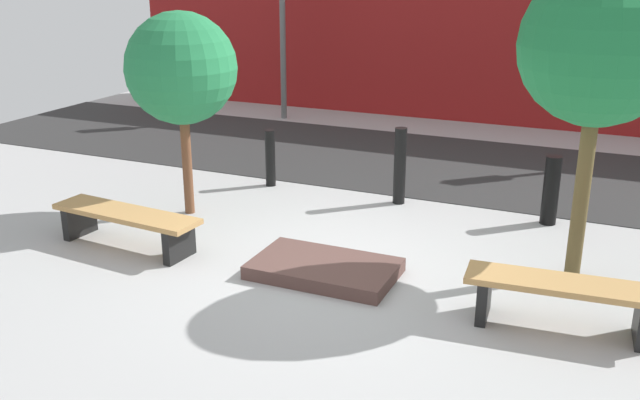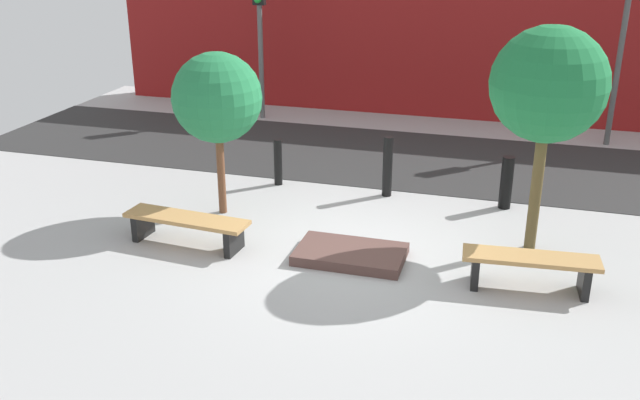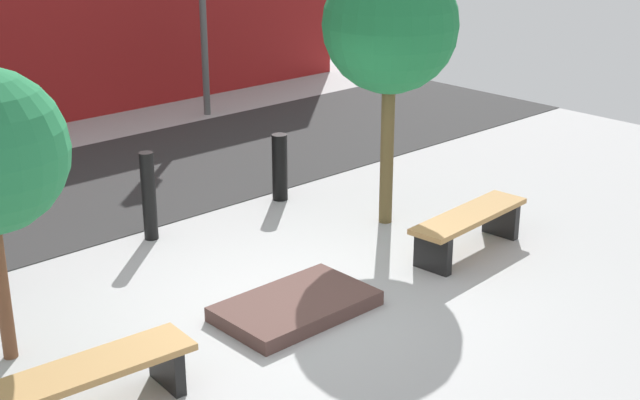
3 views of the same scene
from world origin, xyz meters
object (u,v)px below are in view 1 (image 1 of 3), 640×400
bench_left (126,221)px  bollard_left (400,166)px  traffic_light_west (282,2)px  bollard_far_left (270,158)px  bench_right (562,295)px  tree_behind_left_bench (181,69)px  bollard_center (551,190)px  tree_behind_right_bench (600,47)px  planter_bed (324,269)px

bench_left → bollard_left: bollard_left is taller
bench_left → traffic_light_west: bearing=106.4°
bollard_far_left → bollard_left: 2.01m
bench_left → bench_right: 4.89m
bollard_far_left → bollard_left: bollard_left is taller
tree_behind_left_bench → bollard_center: bearing=18.7°
tree_behind_right_bench → bollard_left: tree_behind_right_bench is taller
bench_right → tree_behind_right_bench: size_ratio=0.55×
tree_behind_right_bench → bollard_center: size_ratio=3.61×
bench_left → bollard_center: bollard_center is taller
bench_left → bench_right: (4.89, 0.00, 0.02)m
tree_behind_left_bench → tree_behind_right_bench: 4.91m
tree_behind_right_bench → bench_left: bearing=-165.1°
bench_right → bench_left: bearing=175.4°
tree_behind_right_bench → bollard_far_left: (-4.45, 1.51, -1.99)m
bollard_far_left → traffic_light_west: bearing=114.2°
tree_behind_right_bench → bollard_center: (-0.44, 1.51, -1.97)m
bench_left → bollard_far_left: (0.44, 2.80, 0.10)m
bench_left → bollard_left: 3.72m
planter_bed → tree_behind_right_bench: bearing=24.2°
bench_right → bollard_center: 2.84m
tree_behind_left_bench → bollard_left: bearing=31.7°
planter_bed → tree_behind_right_bench: tree_behind_right_bench is taller
bench_right → tree_behind_right_bench: 2.45m
bench_left → tree_behind_right_bench: size_ratio=0.60×
bollard_far_left → bollard_center: bollard_center is taller
traffic_light_west → bollard_center: bearing=-35.8°
tree_behind_left_bench → bench_right: bearing=-14.9°
bench_left → tree_behind_left_bench: bearing=94.6°
bollard_far_left → traffic_light_west: (-1.93, 4.29, 1.96)m
planter_bed → bollard_left: size_ratio=1.44×
planter_bed → tree_behind_left_bench: tree_behind_left_bench is taller
bench_right → tree_behind_left_bench: size_ratio=0.67×
bollard_center → traffic_light_west: bearing=144.2°
planter_bed → bollard_left: 2.64m
bench_left → traffic_light_west: (-1.49, 7.09, 2.06)m
bollard_left → bollard_far_left: bearing=180.0°
tree_behind_right_bench → bollard_left: bearing=148.3°
planter_bed → bollard_center: size_ratio=1.71×
bench_right → traffic_light_west: size_ratio=0.51×
tree_behind_right_bench → traffic_light_west: size_ratio=0.94×
bench_left → bollard_center: bearing=36.8°
tree_behind_left_bench → bollard_center: size_ratio=2.95×
planter_bed → bollard_center: 3.31m
planter_bed → traffic_light_west: size_ratio=0.45×
bollard_center → bollard_left: bearing=180.0°
bench_left → tree_behind_left_bench: size_ratio=0.73×
bench_left → bollard_center: size_ratio=2.16×
tree_behind_left_bench → bollard_far_left: tree_behind_left_bench is taller
planter_bed → bollard_far_left: size_ratio=1.80×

